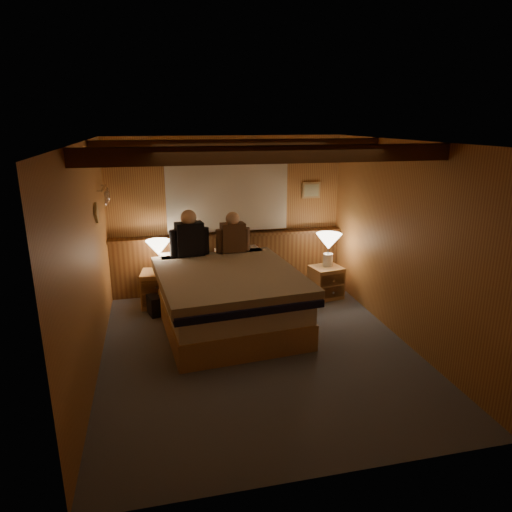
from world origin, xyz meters
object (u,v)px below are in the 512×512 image
object	(u,v)px
nightstand_left	(159,289)
lamp_right	(329,243)
duffel_bag	(165,303)
bed	(227,296)
person_left	(189,237)
person_right	(233,236)
nightstand_right	(326,282)
lamp_left	(158,250)

from	to	relation	value
nightstand_left	lamp_right	distance (m)	2.61
nightstand_left	duffel_bag	size ratio (longest dim) A/B	1.02
bed	person_left	world-z (taller)	person_left
lamp_right	person_right	distance (m)	1.45
lamp_right	person_left	size ratio (longest dim) A/B	0.73
nightstand_right	person_right	world-z (taller)	person_right
bed	lamp_left	world-z (taller)	lamp_left
nightstand_right	duffel_bag	bearing A→B (deg)	171.46
lamp_left	duffel_bag	xyz separation A→B (m)	(0.04, -0.32, -0.70)
bed	person_right	size ratio (longest dim) A/B	3.84
nightstand_right	person_left	size ratio (longest dim) A/B	0.73
lamp_left	person_right	world-z (taller)	person_right
nightstand_right	lamp_left	distance (m)	2.55
bed	lamp_left	distance (m)	1.30
lamp_right	person_left	bearing A→B (deg)	177.09
bed	person_right	world-z (taller)	person_right
nightstand_right	lamp_left	xyz separation A→B (m)	(-2.47, 0.26, 0.60)
bed	duffel_bag	size ratio (longest dim) A/B	4.66
bed	nightstand_right	bearing A→B (deg)	15.21
bed	person_left	xyz separation A→B (m)	(-0.40, 0.78, 0.63)
person_left	person_right	world-z (taller)	person_left
nightstand_left	duffel_bag	distance (m)	0.31
nightstand_left	lamp_right	xyz separation A→B (m)	(2.54, -0.17, 0.58)
lamp_left	person_left	world-z (taller)	person_left
person_right	duffel_bag	distance (m)	1.37
lamp_left	lamp_right	distance (m)	2.51
duffel_bag	lamp_right	bearing A→B (deg)	-13.14
nightstand_left	person_left	world-z (taller)	person_left
bed	nightstand_left	xyz separation A→B (m)	(-0.87, 0.84, -0.14)
person_right	duffel_bag	bearing A→B (deg)	-170.23
nightstand_left	lamp_right	size ratio (longest dim) A/B	1.04
lamp_left	lamp_right	bearing A→B (deg)	-4.77
bed	person_right	xyz separation A→B (m)	(0.23, 0.82, 0.60)
nightstand_right	person_left	bearing A→B (deg)	165.71
nightstand_left	person_left	size ratio (longest dim) A/B	0.76
bed	person_right	distance (m)	1.05
nightstand_left	duffel_bag	xyz separation A→B (m)	(0.07, -0.28, -0.12)
nightstand_left	lamp_left	distance (m)	0.58
nightstand_right	nightstand_left	bearing A→B (deg)	165.02
lamp_right	duffel_bag	distance (m)	2.56
lamp_left	lamp_right	size ratio (longest dim) A/B	0.91
lamp_left	person_left	distance (m)	0.49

